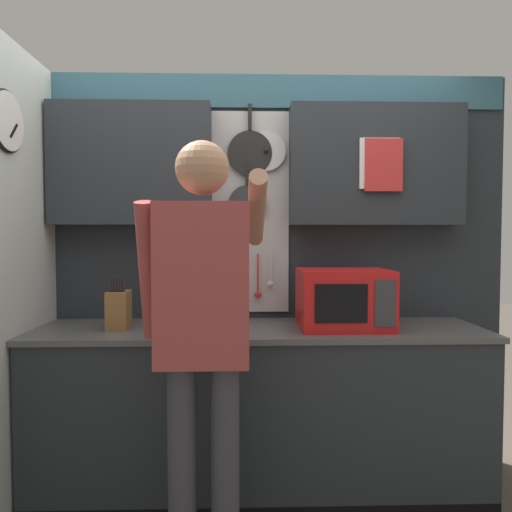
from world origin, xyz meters
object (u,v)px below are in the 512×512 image
knife_block (119,309)px  person (203,316)px  microwave (344,299)px  utensil_crock (221,314)px

knife_block → person: (0.50, -0.55, 0.06)m
microwave → utensil_crock: size_ratio=1.45×
utensil_crock → knife_block: bearing=-180.0°
knife_block → utensil_crock: size_ratio=0.86×
microwave → person: size_ratio=0.27×
microwave → utensil_crock: utensil_crock is taller
knife_block → person: person is taller
microwave → person: person is taller
microwave → person: bearing=-142.3°
knife_block → utensil_crock: utensil_crock is taller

